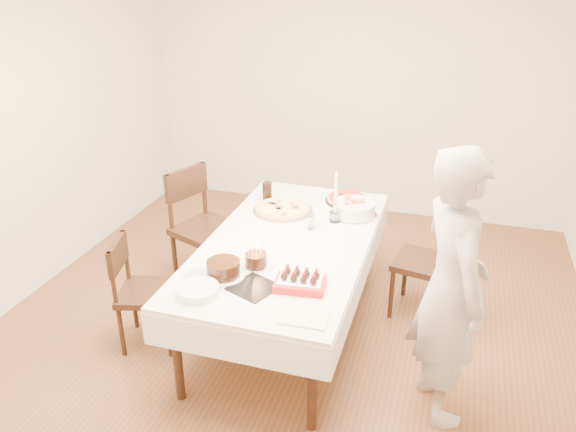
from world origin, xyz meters
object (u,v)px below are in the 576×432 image
(pizza_pepperoni, at_px, (347,199))
(layer_cake, at_px, (223,269))
(pasta_bowl, at_px, (354,209))
(taper_candle, at_px, (336,197))
(dining_table, at_px, (288,285))
(pizza_white, at_px, (283,209))
(chair_left_dessert, at_px, (148,293))
(person, at_px, (451,289))
(strawberry_box, at_px, (300,282))
(birthday_cake, at_px, (256,255))
(chair_left_savory, at_px, (207,230))
(chair_right_savory, at_px, (423,263))
(cola_glass, at_px, (267,191))

(pizza_pepperoni, bearing_deg, layer_cake, -109.72)
(pasta_bowl, distance_m, taper_candle, 0.24)
(dining_table, height_order, pizza_white, pizza_white)
(chair_left_dessert, relative_size, taper_candle, 2.05)
(person, distance_m, pizza_pepperoni, 1.61)
(person, bearing_deg, strawberry_box, 69.78)
(pasta_bowl, xyz_separation_m, taper_candle, (-0.12, -0.15, 0.14))
(dining_table, relative_size, pizza_pepperoni, 5.80)
(chair_left_dessert, xyz_separation_m, birthday_cake, (0.82, 0.05, 0.41))
(dining_table, xyz_separation_m, chair_left_savory, (-0.85, 0.42, 0.14))
(chair_right_savory, height_order, pasta_bowl, chair_right_savory)
(dining_table, bearing_deg, person, -24.17)
(person, xyz_separation_m, pizza_white, (-1.34, 1.00, -0.10))
(pizza_white, distance_m, birthday_cake, 0.90)
(chair_left_savory, xyz_separation_m, cola_glass, (0.45, 0.26, 0.31))
(taper_candle, bearing_deg, layer_cake, -116.12)
(chair_right_savory, xyz_separation_m, pasta_bowl, (-0.58, 0.06, 0.36))
(cola_glass, xyz_separation_m, layer_cake, (0.14, -1.27, -0.02))
(dining_table, distance_m, layer_cake, 0.77)
(birthday_cake, bearing_deg, pizza_pepperoni, 73.95)
(chair_right_savory, height_order, pizza_pepperoni, chair_right_savory)
(chair_left_savory, height_order, pizza_pepperoni, chair_left_savory)
(chair_left_dessert, xyz_separation_m, layer_cake, (0.66, -0.13, 0.38))
(dining_table, distance_m, birthday_cake, 0.62)
(person, bearing_deg, chair_left_savory, 40.35)
(chair_left_savory, height_order, birthday_cake, chair_left_savory)
(layer_cake, height_order, birthday_cake, birthday_cake)
(chair_right_savory, height_order, birthday_cake, birthday_cake)
(layer_cake, bearing_deg, pizza_pepperoni, 70.28)
(pasta_bowl, bearing_deg, chair_right_savory, -6.31)
(chair_left_savory, distance_m, chair_left_dessert, 0.89)
(dining_table, bearing_deg, chair_left_savory, 153.42)
(chair_left_savory, bearing_deg, cola_glass, -129.04)
(pizza_white, relative_size, cola_glass, 3.22)
(person, relative_size, pasta_bowl, 5.28)
(taper_candle, xyz_separation_m, cola_glass, (-0.64, 0.26, -0.13))
(chair_left_savory, bearing_deg, pasta_bowl, -151.57)
(chair_right_savory, height_order, taper_candle, taper_candle)
(pasta_bowl, bearing_deg, pizza_pepperoni, 112.21)
(cola_glass, bearing_deg, strawberry_box, -62.70)
(chair_right_savory, bearing_deg, chair_left_dessert, -141.97)
(chair_right_savory, bearing_deg, birthday_cake, -128.18)
(dining_table, distance_m, chair_right_savory, 1.08)
(pasta_bowl, bearing_deg, person, -54.41)
(pizza_white, bearing_deg, birthday_cake, -83.77)
(chair_left_dessert, bearing_deg, layer_cake, 152.94)
(person, xyz_separation_m, pasta_bowl, (-0.78, 1.09, -0.06))
(chair_right_savory, xyz_separation_m, chair_left_savory, (-1.79, -0.08, 0.06))
(layer_cake, distance_m, birthday_cake, 0.24)
(pasta_bowl, xyz_separation_m, birthday_cake, (-0.46, -0.98, 0.02))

